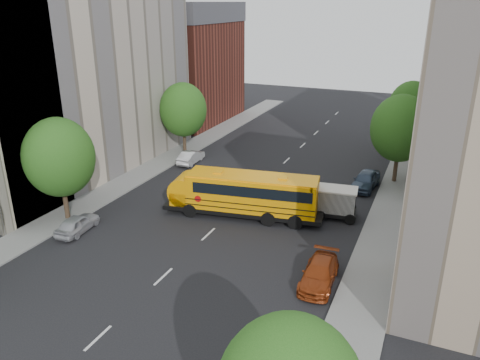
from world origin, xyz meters
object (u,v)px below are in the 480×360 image
Objects in this scene: street_tree_4 at (401,128)px; street_tree_5 at (411,106)px; street_tree_1 at (59,157)px; parked_car_3 at (319,273)px; parked_car_5 at (391,145)px; parked_car_0 at (77,224)px; street_tree_2 at (183,110)px; safari_truck at (321,200)px; school_bus at (242,192)px; parked_car_4 at (365,180)px; parked_car_1 at (191,157)px.

street_tree_5 is (-0.00, 12.00, -0.37)m from street_tree_4.
street_tree_1 is at bearing -126.25° from street_tree_5.
parked_car_5 is at bearing 85.62° from parked_car_3.
parked_car_3 is (17.60, 0.43, 0.01)m from parked_car_0.
street_tree_2 reaches higher than safari_truck.
street_tree_1 is at bearing -163.03° from school_bus.
parked_car_4 is at bearing -98.52° from street_tree_5.
street_tree_2 reaches higher than parked_car_4.
school_bus is 6.09m from safari_truck.
street_tree_2 is 25.06m from street_tree_5.
parked_car_4 reaches higher than parked_car_0.
street_tree_5 reaches higher than parked_car_0.
parked_car_4 is 1.09× the size of parked_car_5.
street_tree_4 is 19.57m from parked_car_3.
street_tree_5 is at bearing -127.49° from parked_car_0.
safari_truck is 7.44m from parked_car_4.
parked_car_3 is (19.80, -18.94, -4.17)m from street_tree_2.
street_tree_5 is (22.00, 12.00, -0.12)m from street_tree_2.
safari_truck is 1.27× the size of parked_car_4.
safari_truck is 1.52× the size of parked_car_0.
street_tree_2 reaches higher than school_bus.
parked_car_0 is at bearing 86.90° from parked_car_1.
street_tree_1 reaches higher than street_tree_2.
safari_truck is (17.52, 8.25, -3.69)m from street_tree_1.
parked_car_4 is (17.60, 16.68, 0.13)m from parked_car_0.
street_tree_2 is at bearing -151.39° from street_tree_5.
street_tree_1 is 28.43m from street_tree_4.
parked_car_0 is (-9.77, -7.22, -1.28)m from school_bus.
school_bus reaches higher than safari_truck.
school_bus reaches higher than parked_car_4.
street_tree_2 reaches higher than street_tree_5.
parked_car_3 is at bearing -96.63° from street_tree_4.
parked_car_5 is at bearing -127.47° from parked_car_0.
parked_car_3 is at bearing 176.17° from parked_car_0.
street_tree_1 is 20.28m from parked_car_3.
parked_car_3 is at bearing -83.18° from safari_truck.
safari_truck is at bearing 25.22° from street_tree_1.
parked_car_0 is (-15.32, -9.62, -0.62)m from safari_truck.
street_tree_2 is 20.39m from parked_car_4.
school_bus is 12.33m from parked_car_4.
safari_truck reaches higher than parked_car_3.
parked_car_4 is at bearing -141.77° from parked_car_0.
parked_car_5 is at bearing 53.46° from street_tree_1.
street_tree_5 reaches higher than school_bus.
parked_car_3 is at bearing -50.04° from school_bus.
street_tree_4 is 1.08× the size of street_tree_5.
street_tree_5 is at bearing -146.65° from parked_car_1.
parked_car_3 is (2.28, -9.19, -0.61)m from safari_truck.
parked_car_1 is at bearing 147.96° from safari_truck.
street_tree_5 is 4.78m from parked_car_5.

